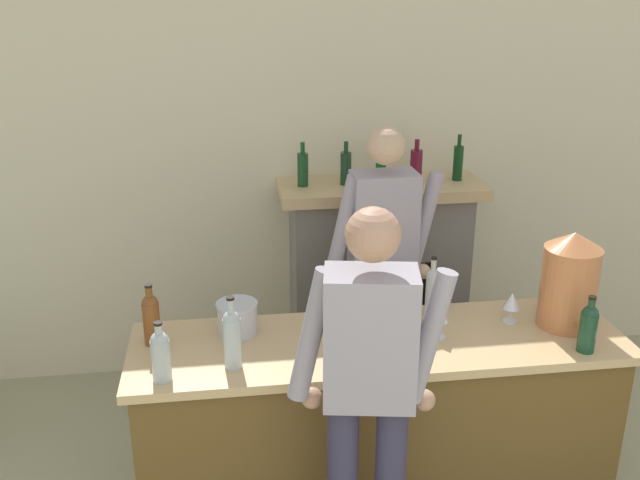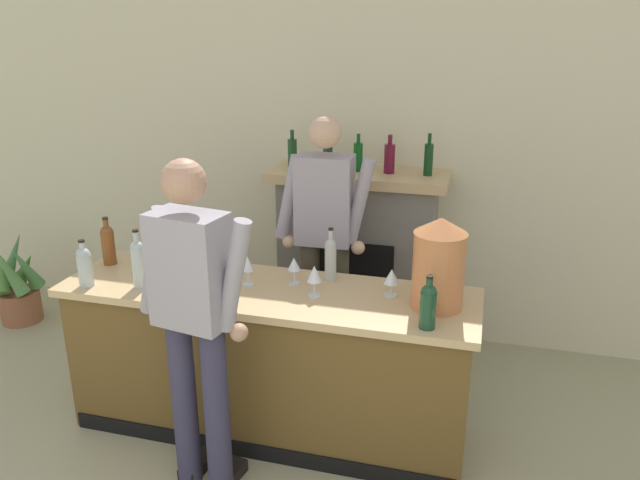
# 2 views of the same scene
# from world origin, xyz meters

# --- Properties ---
(wall_back_panel) EXTENTS (12.00, 0.07, 2.75)m
(wall_back_panel) POSITION_xyz_m (0.00, 3.96, 1.38)
(wall_back_panel) COLOR beige
(wall_back_panel) RESTS_ON ground_plane
(bar_counter) EXTENTS (2.38, 0.68, 0.93)m
(bar_counter) POSITION_xyz_m (-0.19, 2.46, 0.46)
(bar_counter) COLOR brown
(bar_counter) RESTS_ON ground_plane
(fireplace_stone) EXTENTS (1.28, 0.52, 1.64)m
(fireplace_stone) POSITION_xyz_m (0.08, 3.70, 0.69)
(fireplace_stone) COLOR gray
(fireplace_stone) RESTS_ON ground_plane
(potted_plant_corner) EXTENTS (0.45, 0.48, 0.76)m
(potted_plant_corner) POSITION_xyz_m (-2.67, 3.28, 0.31)
(potted_plant_corner) COLOR #985B3C
(potted_plant_corner) RESTS_ON ground_plane
(person_customer) EXTENTS (0.65, 0.35, 1.78)m
(person_customer) POSITION_xyz_m (-0.36, 1.89, 0.99)
(person_customer) COLOR #343149
(person_customer) RESTS_ON ground_plane
(person_bartender) EXTENTS (0.66, 0.31, 1.82)m
(person_bartender) POSITION_xyz_m (-0.03, 3.13, 1.01)
(person_bartender) COLOR #4A4634
(person_bartender) RESTS_ON ground_plane
(copper_dispenser) EXTENTS (0.28, 0.32, 0.49)m
(copper_dispenser) POSITION_xyz_m (0.76, 2.48, 1.17)
(copper_dispenser) COLOR #C97945
(copper_dispenser) RESTS_ON bar_counter
(ice_bucket_steel) EXTENTS (0.20, 0.20, 0.16)m
(ice_bucket_steel) POSITION_xyz_m (-0.86, 2.61, 1.01)
(ice_bucket_steel) COLOR silver
(ice_bucket_steel) RESTS_ON bar_counter
(wine_bottle_burgundy_dark) EXTENTS (0.08, 0.08, 0.34)m
(wine_bottle_burgundy_dark) POSITION_xyz_m (-0.89, 2.30, 1.08)
(wine_bottle_burgundy_dark) COLOR #ADBDBD
(wine_bottle_burgundy_dark) RESTS_ON bar_counter
(wine_bottle_port_short) EXTENTS (0.08, 0.08, 0.28)m
(wine_bottle_port_short) POSITION_xyz_m (0.74, 2.22, 1.05)
(wine_bottle_port_short) COLOR #1B4228
(wine_bottle_port_short) RESTS_ON bar_counter
(wine_bottle_cabernet_heavy) EXTENTS (0.07, 0.07, 0.32)m
(wine_bottle_cabernet_heavy) POSITION_xyz_m (0.13, 2.68, 1.07)
(wine_bottle_cabernet_heavy) COLOR #ACB4AD
(wine_bottle_cabernet_heavy) RESTS_ON bar_counter
(wine_bottle_rose_blush) EXTENTS (0.08, 0.08, 0.31)m
(wine_bottle_rose_blush) POSITION_xyz_m (-1.26, 2.57, 1.06)
(wine_bottle_rose_blush) COLOR brown
(wine_bottle_rose_blush) RESTS_ON bar_counter
(wine_bottle_merlot_tall) EXTENTS (0.08, 0.08, 0.28)m
(wine_bottle_merlot_tall) POSITION_xyz_m (-1.20, 2.23, 1.05)
(wine_bottle_merlot_tall) COLOR #AFBBB8
(wine_bottle_merlot_tall) RESTS_ON bar_counter
(wine_glass_front_right) EXTENTS (0.09, 0.09, 0.16)m
(wine_glass_front_right) POSITION_xyz_m (0.51, 2.55, 1.03)
(wine_glass_front_right) COLOR silver
(wine_glass_front_right) RESTS_ON bar_counter
(wine_glass_back_row) EXTENTS (0.08, 0.08, 0.18)m
(wine_glass_back_row) POSITION_xyz_m (0.10, 2.44, 1.05)
(wine_glass_back_row) COLOR silver
(wine_glass_back_row) RESTS_ON bar_counter
(wine_glass_by_dispenser) EXTENTS (0.07, 0.07, 0.16)m
(wine_glass_by_dispenser) POSITION_xyz_m (-0.06, 2.57, 1.04)
(wine_glass_by_dispenser) COLOR silver
(wine_glass_by_dispenser) RESTS_ON bar_counter
(wine_glass_near_bucket) EXTENTS (0.07, 0.07, 0.18)m
(wine_glass_near_bucket) POSITION_xyz_m (-0.31, 2.48, 1.05)
(wine_glass_near_bucket) COLOR silver
(wine_glass_near_bucket) RESTS_ON bar_counter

